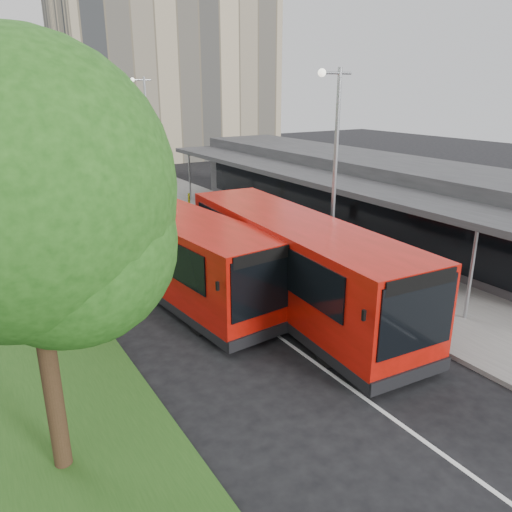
% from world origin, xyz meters
% --- Properties ---
extents(ground, '(120.00, 120.00, 0.00)m').
position_xyz_m(ground, '(0.00, 0.00, 0.00)').
color(ground, black).
rests_on(ground, ground).
extents(pavement, '(5.00, 80.00, 0.15)m').
position_xyz_m(pavement, '(6.00, 20.00, 0.07)').
color(pavement, slate).
rests_on(pavement, ground).
extents(lane_centre_line, '(0.12, 70.00, 0.01)m').
position_xyz_m(lane_centre_line, '(0.00, 15.00, 0.01)').
color(lane_centre_line, silver).
rests_on(lane_centre_line, ground).
extents(kerb_dashes, '(0.12, 56.00, 0.01)m').
position_xyz_m(kerb_dashes, '(3.30, 19.00, 0.01)').
color(kerb_dashes, silver).
rests_on(kerb_dashes, ground).
extents(office_block, '(22.00, 12.00, 18.00)m').
position_xyz_m(office_block, '(14.00, 42.00, 9.00)').
color(office_block, tan).
rests_on(office_block, ground).
extents(station_building, '(7.70, 26.00, 4.00)m').
position_xyz_m(station_building, '(10.86, 8.00, 2.04)').
color(station_building, '#2D2D2F').
rests_on(station_building, ground).
extents(tree_near, '(5.27, 5.27, 8.48)m').
position_xyz_m(tree_near, '(-7.01, -2.95, 5.47)').
color(tree_near, '#332314').
rests_on(tree_near, ground).
extents(lamp_post_near, '(1.44, 0.28, 8.00)m').
position_xyz_m(lamp_post_near, '(4.12, 2.00, 4.72)').
color(lamp_post_near, '#979A9F').
rests_on(lamp_post_near, pavement).
extents(lamp_post_far, '(1.44, 0.28, 8.00)m').
position_xyz_m(lamp_post_far, '(4.12, 22.00, 4.72)').
color(lamp_post_far, '#979A9F').
rests_on(lamp_post_far, pavement).
extents(bus_main, '(3.66, 11.68, 3.26)m').
position_xyz_m(bus_main, '(1.61, 0.88, 1.67)').
color(bus_main, red).
rests_on(bus_main, ground).
extents(bus_second, '(3.79, 11.22, 3.12)m').
position_xyz_m(bus_second, '(-1.28, 4.51, 1.60)').
color(bus_second, red).
rests_on(bus_second, ground).
extents(litter_bin, '(0.59, 0.59, 0.86)m').
position_xyz_m(litter_bin, '(5.01, 9.14, 0.58)').
color(litter_bin, '#3E2519').
rests_on(litter_bin, pavement).
extents(bollard, '(0.15, 0.15, 0.89)m').
position_xyz_m(bollard, '(4.83, 16.86, 0.59)').
color(bollard, '#FCFB0D').
rests_on(bollard, pavement).
extents(car_near, '(2.97, 4.09, 1.29)m').
position_xyz_m(car_near, '(2.34, 37.22, 0.65)').
color(car_near, '#550C14').
rests_on(car_near, ground).
extents(car_far, '(1.57, 3.86, 1.25)m').
position_xyz_m(car_far, '(-1.40, 43.26, 0.62)').
color(car_far, navy).
rests_on(car_far, ground).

